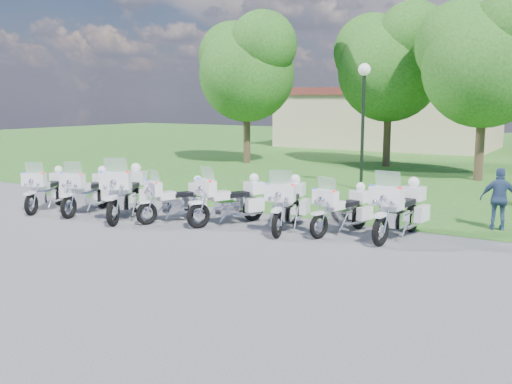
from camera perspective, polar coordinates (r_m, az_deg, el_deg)
The scene contains 16 objects.
ground at distance 13.51m, azimuth -1.54°, elevation -4.78°, with size 100.00×100.00×0.00m, color #4D4D51.
grass_lawn at distance 38.78m, azimuth 20.90°, elevation 3.76°, with size 100.00×48.00×0.01m, color #255F1E.
motorcycle_0 at distance 18.22m, azimuth -20.11°, elevation 0.33°, with size 1.28×2.13×1.52m.
motorcycle_1 at distance 17.35m, azimuth -16.38°, elevation 0.18°, with size 1.11×2.31×1.57m.
motorcycle_2 at distance 16.26m, azimuth -12.78°, elevation 0.04°, with size 1.55×2.45×1.77m.
motorcycle_3 at distance 15.65m, azimuth -7.94°, elevation -0.67°, with size 1.21×2.05×1.45m.
motorcycle_4 at distance 15.10m, azimuth -2.51°, elevation -0.73°, with size 1.38×2.21×1.59m.
motorcycle_5 at distance 14.46m, azimuth 3.22°, elevation -1.13°, with size 1.15×2.36×1.61m.
motorcycle_6 at distance 14.25m, azimuth 8.73°, elevation -1.64°, with size 1.08×2.13×1.46m.
motorcycle_7 at distance 14.00m, azimuth 14.21°, elevation -1.61°, with size 0.97×2.52×1.69m.
lamp_post at distance 21.03m, azimuth 10.71°, elevation 9.42°, with size 0.44×0.44×4.55m.
tree_0 at distance 29.80m, azimuth -0.98°, elevation 12.63°, with size 5.73×4.89×7.64m.
tree_1 at distance 29.06m, azimuth 13.17°, elevation 12.74°, with size 5.88×5.01×7.83m.
tree_2 at distance 24.98m, azimuth 21.88°, elevation 12.63°, with size 5.72×4.88×7.62m.
building_west at distance 41.16m, azimuth 13.06°, elevation 7.29°, with size 14.56×8.32×4.10m.
bystander_c at distance 15.61m, azimuth 23.18°, elevation -0.67°, with size 0.93×0.39×1.58m, color navy.
Camera 1 is at (7.19, -10.97, 3.26)m, focal length 40.00 mm.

